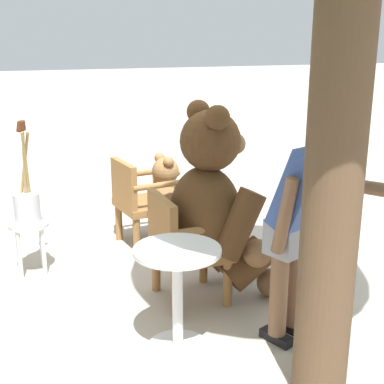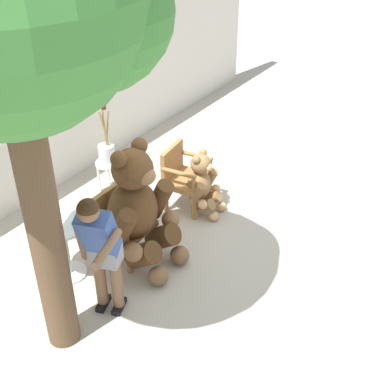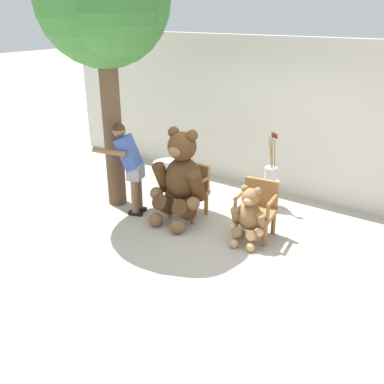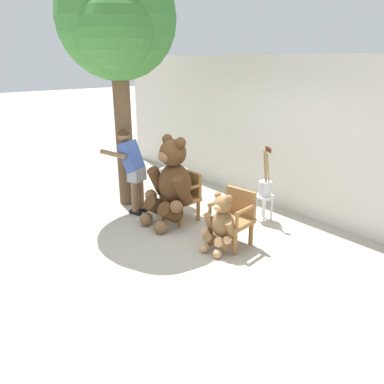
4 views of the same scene
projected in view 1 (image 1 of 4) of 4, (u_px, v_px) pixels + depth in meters
The scene contains 9 objects.
ground_plane at pixel (216, 259), 4.97m from camera, with size 60.00×60.00×0.00m, color #B2A899.
wooden_chair_left at pixel (183, 244), 4.10m from camera, with size 0.58×0.54×0.86m.
wooden_chair_right at pixel (141, 200), 5.21m from camera, with size 0.63×0.59×0.86m.
teddy_bear_large at pixel (215, 204), 4.11m from camera, with size 0.92×0.88×1.54m.
teddy_bear_small at pixel (168, 199), 5.33m from camera, with size 0.55×0.54×0.89m.
person_visitor at pixel (304, 214), 3.37m from camera, with size 0.70×0.65×1.55m.
white_stool at pixel (30, 234), 4.61m from camera, with size 0.34×0.34×0.46m.
brush_bucket at pixel (27, 203), 4.53m from camera, with size 0.22×0.22×0.88m.
round_side_table at pixel (177, 288), 3.42m from camera, with size 0.56×0.56×0.72m.
Camera 1 is at (-4.23, 1.83, 2.00)m, focal length 50.00 mm.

